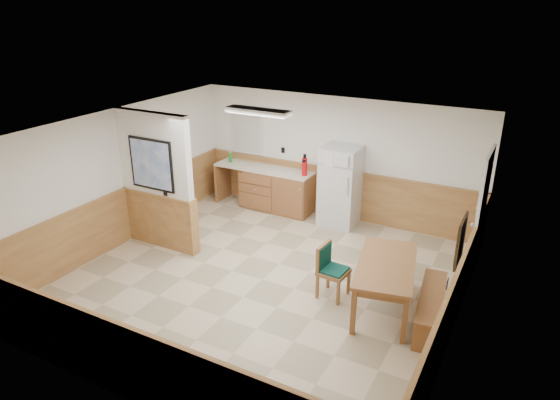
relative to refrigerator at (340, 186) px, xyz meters
The scene contains 20 objects.
ground 2.76m from the refrigerator, 95.89° to the right, with size 6.00×6.00×0.00m, color beige.
ceiling 3.14m from the refrigerator, 95.89° to the right, with size 6.00×6.00×0.02m, color silver.
back_wall 0.64m from the refrigerator, 126.26° to the left, with size 6.00×0.02×2.50m, color white.
right_wall 3.82m from the refrigerator, 43.95° to the right, with size 0.02×6.00×2.50m, color white.
left_wall 4.22m from the refrigerator, 141.21° to the right, with size 0.02×6.00×2.50m, color white.
wainscot_back 0.54m from the refrigerator, 127.79° to the left, with size 6.00×0.04×1.00m, color tan.
wainscot_right 3.79m from the refrigerator, 44.16° to the right, with size 0.04×6.00×1.00m, color tan.
wainscot_left 4.19m from the refrigerator, 141.03° to the right, with size 0.04×6.00×1.00m, color tan.
partition_wall 3.53m from the refrigerator, 136.00° to the right, with size 1.50×0.20×2.50m.
kitchen_counter 1.52m from the refrigerator, behind, with size 2.20×0.61×1.00m.
exterior_door 2.80m from the refrigerator, 15.16° to the right, with size 0.07×1.02×2.15m.
kitchen_window 2.51m from the refrigerator, behind, with size 0.80×0.04×1.00m.
wall_painting 4.05m from the refrigerator, 47.39° to the right, with size 0.04×0.50×0.60m.
fluorescent_fixture 2.37m from the refrigerator, 128.86° to the right, with size 1.20×0.30×0.09m.
refrigerator is the anchor object (origin of this frame).
dining_table 3.01m from the refrigerator, 55.41° to the right, with size 1.10×1.72×0.75m.
dining_bench 3.50m from the refrigerator, 46.48° to the right, with size 0.50×1.50×0.45m.
dining_chair 2.68m from the refrigerator, 71.54° to the right, with size 0.60×0.45×0.85m.
fire_extinguisher 0.84m from the refrigerator, behind, with size 0.12×0.12×0.45m.
soap_bottle 2.62m from the refrigerator, behind, with size 0.07×0.07×0.22m, color green.
Camera 1 is at (3.59, -6.07, 4.28)m, focal length 32.00 mm.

